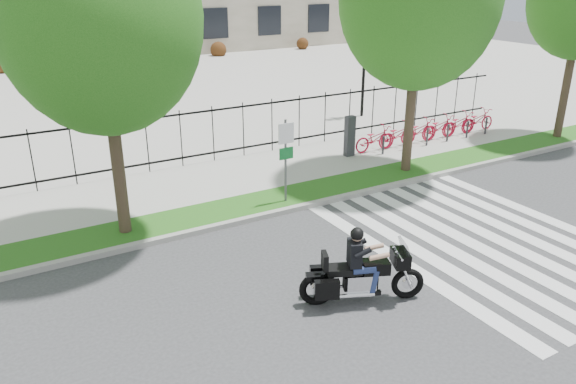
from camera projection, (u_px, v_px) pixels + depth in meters
ground at (329, 289)px, 12.49m from camera, size 120.00×120.00×0.00m
curb at (247, 220)px, 15.76m from camera, size 60.00×0.20×0.15m
grass_verge at (234, 209)px, 16.44m from camera, size 60.00×1.50×0.15m
sidewalk at (202, 183)px, 18.44m from camera, size 60.00×3.50×0.15m
plaza at (87, 91)px, 32.53m from camera, size 80.00×34.00×0.10m
crosswalk_stripes at (481, 240)px, 14.75m from camera, size 5.70×8.00×0.01m
iron_fence at (181, 139)px, 19.45m from camera, size 30.00×0.06×2.00m
lamp_post_right at (365, 49)px, 25.61m from camera, size 1.06×0.70×4.25m
street_tree_1 at (100, 19)px, 12.91m from camera, size 4.77×4.77×8.17m
bike_share_station at (428, 129)px, 22.54m from camera, size 7.78×0.86×1.50m
sign_pole_regulatory at (286, 150)px, 16.24m from camera, size 0.50×0.09×2.50m
motorcycle_rider at (362, 272)px, 11.79m from camera, size 2.54×1.43×2.09m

